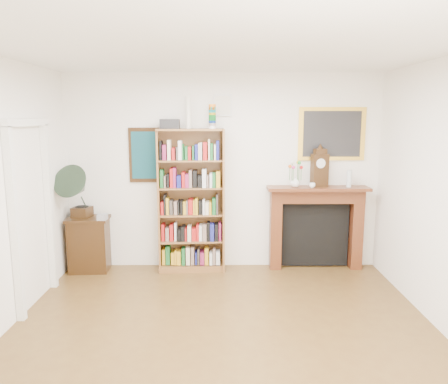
# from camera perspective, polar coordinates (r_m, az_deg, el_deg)

# --- Properties ---
(room) EXTENTS (4.51, 5.01, 2.81)m
(room) POSITION_cam_1_polar(r_m,az_deg,el_deg) (3.84, -0.11, -2.19)
(room) COLOR #543719
(room) RESTS_ON ground
(door_casing) EXTENTS (0.08, 1.02, 2.17)m
(door_casing) POSITION_cam_1_polar(r_m,az_deg,el_deg) (5.50, -23.79, -0.80)
(door_casing) COLOR white
(door_casing) RESTS_ON left_wall
(teal_poster) EXTENTS (0.58, 0.04, 0.78)m
(teal_poster) POSITION_cam_1_polar(r_m,az_deg,el_deg) (6.34, -9.73, 4.77)
(teal_poster) COLOR black
(teal_poster) RESTS_ON back_wall
(small_picture) EXTENTS (0.26, 0.04, 0.30)m
(small_picture) POSITION_cam_1_polar(r_m,az_deg,el_deg) (6.23, -0.17, 11.26)
(small_picture) COLOR white
(small_picture) RESTS_ON back_wall
(gilt_painting) EXTENTS (0.95, 0.04, 0.75)m
(gilt_painting) POSITION_cam_1_polar(r_m,az_deg,el_deg) (6.43, 13.90, 7.37)
(gilt_painting) COLOR gold
(gilt_painting) RESTS_ON back_wall
(bookshelf) EXTENTS (0.96, 0.39, 2.34)m
(bookshelf) POSITION_cam_1_polar(r_m,az_deg,el_deg) (6.17, -4.34, -0.07)
(bookshelf) COLOR brown
(bookshelf) RESTS_ON floor
(side_cabinet) EXTENTS (0.60, 0.45, 0.78)m
(side_cabinet) POSITION_cam_1_polar(r_m,az_deg,el_deg) (6.57, -17.19, -6.54)
(side_cabinet) COLOR black
(side_cabinet) RESTS_ON floor
(fireplace) EXTENTS (1.44, 0.35, 1.21)m
(fireplace) POSITION_cam_1_polar(r_m,az_deg,el_deg) (6.47, 11.91, -3.58)
(fireplace) COLOR #4C1C11
(fireplace) RESTS_ON floor
(gramophone) EXTENTS (0.58, 0.67, 0.77)m
(gramophone) POSITION_cam_1_polar(r_m,az_deg,el_deg) (6.33, -18.58, 0.47)
(gramophone) COLOR black
(gramophone) RESTS_ON side_cabinet
(cd_stack) EXTENTS (0.13, 0.13, 0.08)m
(cd_stack) POSITION_cam_1_polar(r_m,az_deg,el_deg) (6.26, -15.61, -3.17)
(cd_stack) COLOR #BABAC7
(cd_stack) RESTS_ON side_cabinet
(mantel_clock) EXTENTS (0.25, 0.18, 0.53)m
(mantel_clock) POSITION_cam_1_polar(r_m,az_deg,el_deg) (6.33, 12.38, 3.04)
(mantel_clock) COLOR black
(mantel_clock) RESTS_ON fireplace
(flower_vase) EXTENTS (0.18, 0.18, 0.14)m
(flower_vase) POSITION_cam_1_polar(r_m,az_deg,el_deg) (6.24, 9.29, 1.31)
(flower_vase) COLOR white
(flower_vase) RESTS_ON fireplace
(teacup) EXTENTS (0.11, 0.11, 0.07)m
(teacup) POSITION_cam_1_polar(r_m,az_deg,el_deg) (6.21, 11.45, 0.86)
(teacup) COLOR white
(teacup) RESTS_ON fireplace
(bottle_left) EXTENTS (0.07, 0.07, 0.24)m
(bottle_left) POSITION_cam_1_polar(r_m,az_deg,el_deg) (6.38, 16.02, 1.69)
(bottle_left) COLOR silver
(bottle_left) RESTS_ON fireplace
(bottle_right) EXTENTS (0.06, 0.06, 0.20)m
(bottle_right) POSITION_cam_1_polar(r_m,az_deg,el_deg) (6.45, 16.06, 1.59)
(bottle_right) COLOR silver
(bottle_right) RESTS_ON fireplace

